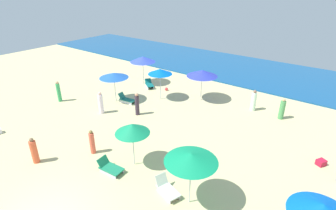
{
  "coord_description": "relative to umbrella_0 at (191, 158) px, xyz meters",
  "views": [
    {
      "loc": [
        8.65,
        -2.86,
        9.02
      ],
      "look_at": [
        -1.23,
        10.12,
        1.33
      ],
      "focal_mm": 28.38,
      "sensor_mm": 36.0,
      "label": 1
    }
  ],
  "objects": [
    {
      "name": "beachgoer_6",
      "position": [
        -14.47,
        2.79,
        -1.59
      ],
      "size": [
        0.43,
        0.43,
        1.74
      ],
      "rotation": [
        0.0,
        0.0,
        5.36
      ],
      "color": "#3DAF63",
      "rests_on": "ground_plane"
    },
    {
      "name": "lounge_chair_0_0",
      "position": [
        -1.13,
        -0.18,
        -2.16
      ],
      "size": [
        1.44,
        0.98,
        0.74
      ],
      "rotation": [
        0.0,
        0.0,
        1.26
      ],
      "color": "silver",
      "rests_on": "ground_plane"
    },
    {
      "name": "beachgoer_5",
      "position": [
        0.88,
        10.64,
        -1.7
      ],
      "size": [
        0.53,
        0.53,
        1.57
      ],
      "rotation": [
        0.0,
        0.0,
        2.26
      ],
      "color": "#519E58",
      "rests_on": "ground_plane"
    },
    {
      "name": "umbrella_5",
      "position": [
        4.81,
        0.64,
        -0.35
      ],
      "size": [
        2.21,
        2.21,
        2.33
      ],
      "color": "silver",
      "rests_on": "ground_plane"
    },
    {
      "name": "beachgoer_1",
      "position": [
        -8.24,
        -2.63,
        -1.72
      ],
      "size": [
        0.48,
        0.48,
        1.53
      ],
      "rotation": [
        0.0,
        0.0,
        5.79
      ],
      "color": "#F05E39",
      "rests_on": "ground_plane"
    },
    {
      "name": "lounge_chair_6_0",
      "position": [
        -9.92,
        5.91,
        -2.15
      ],
      "size": [
        1.45,
        0.74,
        0.75
      ],
      "rotation": [
        0.0,
        0.0,
        1.7
      ],
      "color": "silver",
      "rests_on": "ground_plane"
    },
    {
      "name": "beachgoer_4",
      "position": [
        -7.75,
        4.89,
        -1.6
      ],
      "size": [
        0.42,
        0.42,
        1.72
      ],
      "rotation": [
        0.0,
        0.0,
        0.52
      ],
      "color": "#3A2C3A",
      "rests_on": "ground_plane"
    },
    {
      "name": "umbrella_0",
      "position": [
        0.0,
        0.0,
        0.0
      ],
      "size": [
        2.28,
        2.28,
        2.62
      ],
      "color": "silver",
      "rests_on": "ground_plane"
    },
    {
      "name": "lounge_chair_7_0",
      "position": [
        -10.68,
        9.61,
        -2.16
      ],
      "size": [
        1.45,
        1.27,
        0.66
      ],
      "rotation": [
        0.0,
        0.0,
        0.95
      ],
      "color": "silver",
      "rests_on": "ground_plane"
    },
    {
      "name": "umbrella_6",
      "position": [
        -10.85,
        5.61,
        -0.21
      ],
      "size": [
        2.31,
        2.31,
        2.42
      ],
      "color": "silver",
      "rests_on": "ground_plane"
    },
    {
      "name": "umbrella_4",
      "position": [
        -5.4,
        10.04,
        -0.1
      ],
      "size": [
        2.49,
        2.49,
        2.57
      ],
      "color": "silver",
      "rests_on": "ground_plane"
    },
    {
      "name": "lounge_chair_3_0",
      "position": [
        -4.43,
        -0.72,
        -2.19
      ],
      "size": [
        1.39,
        0.78,
        0.66
      ],
      "rotation": [
        0.0,
        0.0,
        1.65
      ],
      "color": "silver",
      "rests_on": "ground_plane"
    },
    {
      "name": "beach_ball_2",
      "position": [
        -8.93,
        9.94,
        -2.28
      ],
      "size": [
        0.28,
        0.28,
        0.28
      ],
      "primitive_type": "sphere",
      "color": "#F3383C",
      "rests_on": "ground_plane"
    },
    {
      "name": "ocean",
      "position": [
        -4.0,
        19.93,
        -2.37
      ],
      "size": [
        60.0,
        10.51,
        0.12
      ],
      "primitive_type": "cube",
      "color": "#154F88",
      "rests_on": "ground_plane"
    },
    {
      "name": "beachgoer_0",
      "position": [
        -1.25,
        10.75,
        -1.67
      ],
      "size": [
        0.53,
        0.53,
        1.65
      ],
      "rotation": [
        0.0,
        0.0,
        5.2
      ],
      "color": "#D8F9D7",
      "rests_on": "ground_plane"
    },
    {
      "name": "umbrella_1",
      "position": [
        -8.19,
        8.14,
        -0.03
      ],
      "size": [
        1.96,
        1.96,
        2.62
      ],
      "color": "silver",
      "rests_on": "ground_plane"
    },
    {
      "name": "umbrella_3",
      "position": [
        -3.83,
        0.48,
        -0.19
      ],
      "size": [
        1.8,
        1.8,
        2.5
      ],
      "color": "silver",
      "rests_on": "ground_plane"
    },
    {
      "name": "beachgoer_2",
      "position": [
        -10.07,
        3.45,
        -1.63
      ],
      "size": [
        0.45,
        0.45,
        1.69
      ],
      "rotation": [
        0.0,
        0.0,
        1.28
      ],
      "color": "white",
      "rests_on": "ground_plane"
    },
    {
      "name": "cooler_box_0",
      "position": [
        4.2,
        6.5,
        -2.27
      ],
      "size": [
        0.55,
        0.58,
        0.32
      ],
      "primitive_type": "cube",
      "rotation": [
        0.0,
        0.0,
        1.06
      ],
      "color": "red",
      "rests_on": "ground_plane"
    },
    {
      "name": "umbrella_7",
      "position": [
        -11.76,
        10.02,
        -0.03
      ],
      "size": [
        2.35,
        2.35,
        2.65
      ],
      "color": "silver",
      "rests_on": "ground_plane"
    },
    {
      "name": "beachgoer_3",
      "position": [
        -6.46,
        -0.19,
        -1.73
      ],
      "size": [
        0.42,
        0.42,
        1.48
      ],
      "rotation": [
        0.0,
        0.0,
        3.93
      ],
      "color": "#F45F47",
      "rests_on": "ground_plane"
    }
  ]
}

